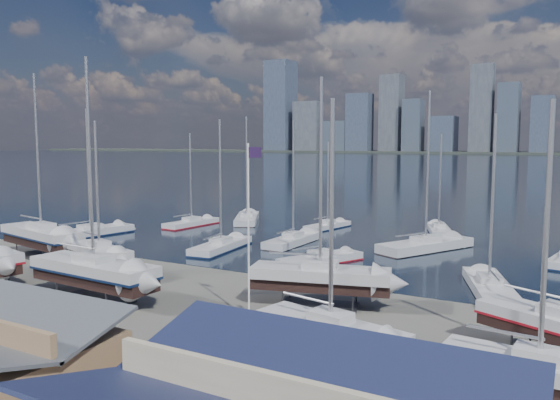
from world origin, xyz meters
The scene contains 23 objects.
ground centered at (0.00, -10.00, 0.00)m, with size 1400.00×1400.00×0.00m, color #605E59.
water centered at (0.00, 300.00, -0.15)m, with size 1400.00×600.00×0.40m, color #182337.
far_shore centered at (0.00, 560.00, 1.10)m, with size 1400.00×80.00×2.20m, color #2D332D.
skyline centered at (-7.83, 553.76, 39.09)m, with size 639.14×43.80×107.69m.
sailboat_cradle_0 centered at (-23.39, -4.39, 2.17)m, with size 11.63×5.22×18.00m.
sailboat_cradle_2 centered at (-12.99, -6.53, 1.93)m, with size 8.26×4.38×13.21m.
sailboat_cradle_3 centered at (-7.22, -12.33, 2.14)m, with size 10.91×3.58×17.30m.
sailboat_cradle_4 centered at (7.62, -5.66, 2.06)m, with size 10.00×5.09×15.75m.
sailboat_cradle_5 centered at (12.59, -15.09, 1.94)m, with size 8.51×4.02×13.48m.
sailboat_cradle_7 centered at (22.06, -15.27, 1.93)m, with size 8.02×2.88×13.07m.
sailboat_moored_0 centered at (-28.95, 6.64, 0.31)m, with size 4.77×11.14×16.13m.
sailboat_moored_1 centered at (-23.19, 18.93, 0.31)m, with size 3.22×9.02×13.22m.
sailboat_moored_2 centered at (-18.66, 25.90, 0.32)m, with size 7.56×10.58×15.78m.
sailboat_moored_3 centered at (-9.93, 7.21, 0.31)m, with size 3.78×9.86×14.38m.
sailboat_moored_4 centered at (-4.87, 13.98, 0.32)m, with size 2.72×9.63×14.53m.
sailboat_moored_5 centered at (-6.05, 25.99, 0.31)m, with size 3.69×8.31×12.02m.
sailboat_moored_6 centered at (1.98, 6.55, 0.31)m, with size 6.00×9.02×13.18m.
sailboat_moored_7 centered at (9.02, 17.63, 0.32)m, with size 8.20×11.78×17.49m.
sailboat_moored_8 centered at (7.55, 29.79, 0.31)m, with size 5.21×9.05×13.06m.
sailboat_moored_9 centered at (17.36, 3.92, 0.32)m, with size 5.47×9.72×14.15m.
car_c centered at (7.51, -22.09, 0.72)m, with size 2.40×5.20×1.45m, color gray.
car_d centered at (9.79, -19.13, 0.63)m, with size 1.78×4.37×1.27m, color gray.
flagpole centered at (4.88, -10.44, 6.48)m, with size 1.00×0.12×11.33m.
Camera 1 is at (23.28, -39.36, 11.36)m, focal length 35.00 mm.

